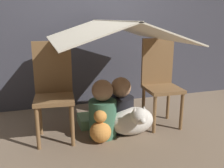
{
  "coord_description": "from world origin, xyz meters",
  "views": [
    {
      "loc": [
        -0.71,
        -2.16,
        1.15
      ],
      "look_at": [
        0.0,
        0.11,
        0.51
      ],
      "focal_mm": 40.0,
      "sensor_mm": 36.0,
      "label": 1
    }
  ],
  "objects_px": {
    "chair_left": "(54,88)",
    "person_second": "(121,107)",
    "person_front": "(103,112)",
    "dog": "(133,120)",
    "chair_right": "(160,80)"
  },
  "relations": [
    {
      "from": "person_front",
      "to": "dog",
      "type": "relative_size",
      "value": 1.27
    },
    {
      "from": "chair_right",
      "to": "dog",
      "type": "distance_m",
      "value": 0.56
    },
    {
      "from": "chair_right",
      "to": "person_front",
      "type": "height_order",
      "value": "chair_right"
    },
    {
      "from": "chair_right",
      "to": "person_second",
      "type": "xyz_separation_m",
      "value": [
        -0.47,
        -0.06,
        -0.24
      ]
    },
    {
      "from": "chair_right",
      "to": "person_second",
      "type": "distance_m",
      "value": 0.53
    },
    {
      "from": "chair_left",
      "to": "person_second",
      "type": "xyz_separation_m",
      "value": [
        0.66,
        -0.06,
        -0.24
      ]
    },
    {
      "from": "chair_left",
      "to": "person_second",
      "type": "height_order",
      "value": "chair_left"
    },
    {
      "from": "person_front",
      "to": "person_second",
      "type": "relative_size",
      "value": 1.01
    },
    {
      "from": "person_second",
      "to": "dog",
      "type": "bearing_deg",
      "value": -60.95
    },
    {
      "from": "person_second",
      "to": "dog",
      "type": "relative_size",
      "value": 1.26
    },
    {
      "from": "person_front",
      "to": "dog",
      "type": "distance_m",
      "value": 0.32
    },
    {
      "from": "person_second",
      "to": "person_front",
      "type": "bearing_deg",
      "value": -162.08
    },
    {
      "from": "chair_left",
      "to": "person_second",
      "type": "distance_m",
      "value": 0.7
    },
    {
      "from": "chair_right",
      "to": "person_front",
      "type": "distance_m",
      "value": 0.74
    },
    {
      "from": "chair_right",
      "to": "person_second",
      "type": "bearing_deg",
      "value": -169.94
    }
  ]
}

